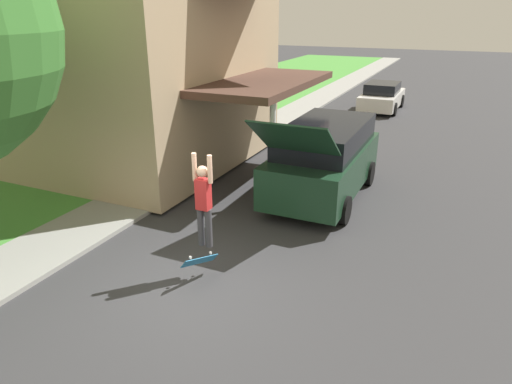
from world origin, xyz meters
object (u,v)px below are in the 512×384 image
object	(u,v)px
skateboard	(200,260)
car_down_street	(382,97)
suv_parked	(324,158)
skateboarder	(204,200)

from	to	relation	value
skateboard	car_down_street	bearing A→B (deg)	89.39
suv_parked	car_down_street	world-z (taller)	suv_parked
suv_parked	skateboard	bearing A→B (deg)	-99.71
car_down_street	skateboard	size ratio (longest dim) A/B	5.25
suv_parked	skateboard	xyz separation A→B (m)	(-0.88, -5.12, -0.67)
skateboard	suv_parked	bearing A→B (deg)	80.29
skateboarder	skateboard	world-z (taller)	skateboarder
skateboarder	car_down_street	bearing A→B (deg)	89.39
skateboarder	suv_parked	bearing A→B (deg)	79.84
suv_parked	skateboard	size ratio (longest dim) A/B	7.01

